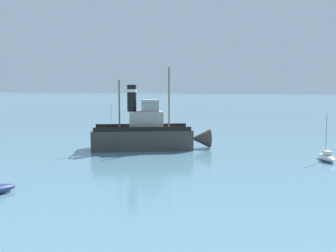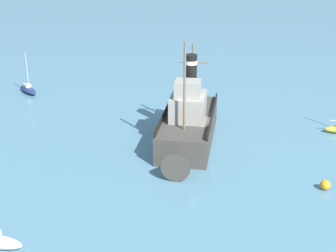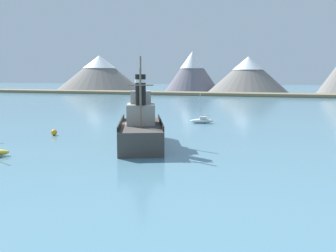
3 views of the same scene
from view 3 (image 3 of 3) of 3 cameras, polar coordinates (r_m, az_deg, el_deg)
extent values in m
plane|color=teal|center=(40.25, -5.71, -2.94)|extent=(600.00, 600.00, 0.00)
cone|color=slate|center=(188.96, -10.91, 8.29)|extent=(45.27, 45.27, 18.14)
cone|color=white|center=(189.09, -10.96, 10.05)|extent=(17.23, 17.23, 6.57)
cone|color=slate|center=(187.61, 3.91, 8.75)|extent=(28.39, 28.39, 20.37)
cone|color=white|center=(187.78, 3.93, 10.53)|extent=(12.89, 12.89, 8.81)
cone|color=slate|center=(169.15, 12.70, 8.02)|extent=(37.40, 37.40, 16.54)
cone|color=white|center=(169.26, 12.76, 9.80)|extent=(14.41, 14.41, 6.07)
cube|color=#7A6B4C|center=(142.18, 11.96, 4.99)|extent=(240.00, 12.00, 1.20)
cube|color=#423D38|center=(39.01, -4.34, -1.48)|extent=(8.67, 12.77, 2.40)
cone|color=#423D38|center=(46.13, -4.30, -0.01)|extent=(3.09, 3.12, 2.35)
cube|color=#9E998E|center=(39.20, -4.37, 1.96)|extent=(4.31, 4.85, 2.20)
cube|color=#9E998E|center=(39.55, -4.40, 4.63)|extent=(2.80, 2.69, 1.40)
cylinder|color=black|center=(37.31, -4.43, 5.81)|extent=(1.10, 1.10, 3.20)
cylinder|color=silver|center=(37.29, -4.44, 7.19)|extent=(1.16, 1.16, 0.35)
cylinder|color=#75604C|center=(41.81, -4.39, 5.97)|extent=(0.20, 0.20, 7.50)
cylinder|color=#75604C|center=(35.85, -4.43, 4.44)|extent=(0.20, 0.20, 6.00)
cylinder|color=#75604C|center=(35.80, -4.45, 6.55)|extent=(2.45, 1.11, 0.12)
cube|color=black|center=(38.87, -7.54, 0.60)|extent=(4.49, 10.57, 0.50)
cube|color=black|center=(38.85, -1.18, 0.66)|extent=(4.49, 10.57, 0.50)
ellipsoid|color=white|center=(58.37, 5.44, 0.81)|extent=(3.96, 2.10, 0.70)
cube|color=silver|center=(58.32, 5.64, 1.33)|extent=(1.23, 0.92, 0.36)
cylinder|color=#B7B7BC|center=(58.10, 5.17, 3.21)|extent=(0.10, 0.10, 4.20)
cylinder|color=#B7B7BC|center=(58.30, 6.04, 1.69)|extent=(1.75, 0.57, 0.08)
sphere|color=orange|center=(48.32, -17.81, -0.99)|extent=(0.77, 0.77, 0.77)
camera|label=1|loc=(62.42, 50.35, 5.33)|focal=45.00mm
camera|label=2|loc=(82.99, -7.88, 15.49)|focal=55.00mm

